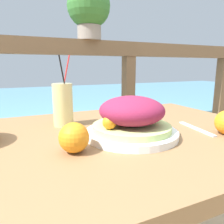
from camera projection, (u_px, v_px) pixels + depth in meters
name	position (u px, v px, depth m)	size (l,w,h in m)	color
patio_table	(110.00, 164.00, 0.72)	(1.14, 0.78, 0.76)	olive
railing_fence	(62.00, 95.00, 1.32)	(2.80, 0.08, 1.13)	brown
sea_backdrop	(32.00, 111.00, 3.66)	(12.00, 4.00, 0.45)	#568EA8
salad_plate	(132.00, 119.00, 0.67)	(0.29, 0.29, 0.13)	white
drink_glass	(63.00, 105.00, 0.79)	(0.07, 0.07, 0.25)	#DBCC7F
potted_plant	(89.00, 9.00, 1.29)	(0.25, 0.25, 0.32)	gray
knife	(196.00, 129.00, 0.75)	(0.04, 0.18, 0.00)	silver
orange_near_glass	(74.00, 138.00, 0.55)	(0.08, 0.08, 0.08)	orange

